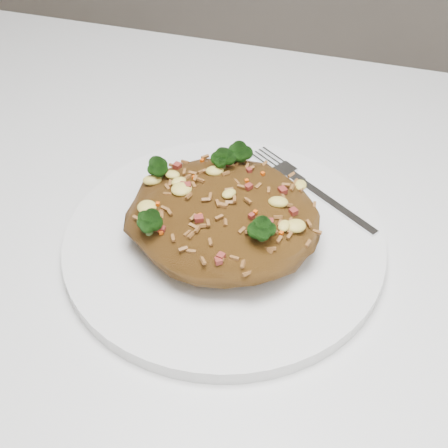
{
  "coord_description": "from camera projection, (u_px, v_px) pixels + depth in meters",
  "views": [
    {
      "loc": [
        0.16,
        -0.37,
        1.17
      ],
      "look_at": [
        0.05,
        0.02,
        0.78
      ],
      "focal_mm": 50.0,
      "sensor_mm": 36.0,
      "label": 1
    }
  ],
  "objects": [
    {
      "name": "fried_rice",
      "position": [
        223.0,
        210.0,
        0.55
      ],
      "size": [
        0.17,
        0.16,
        0.07
      ],
      "color": "brown",
      "rests_on": "plate"
    },
    {
      "name": "plate",
      "position": [
        224.0,
        241.0,
        0.57
      ],
      "size": [
        0.29,
        0.29,
        0.01
      ],
      "primitive_type": "cylinder",
      "color": "white",
      "rests_on": "dining_table"
    },
    {
      "name": "dining_table",
      "position": [
        172.0,
        312.0,
        0.64
      ],
      "size": [
        1.2,
        0.8,
        0.75
      ],
      "color": "silver",
      "rests_on": "ground"
    },
    {
      "name": "fork",
      "position": [
        318.0,
        193.0,
        0.61
      ],
      "size": [
        0.14,
        0.1,
        0.0
      ],
      "rotation": [
        0.0,
        0.0,
        -0.59
      ],
      "color": "silver",
      "rests_on": "plate"
    }
  ]
}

